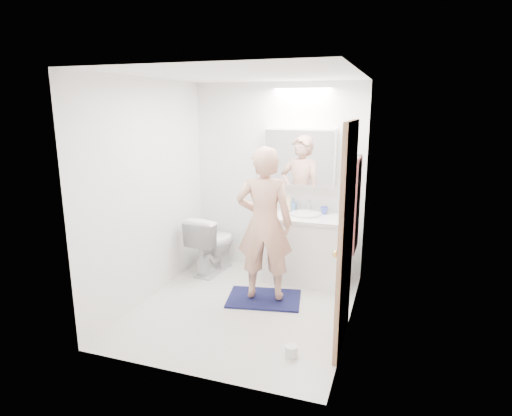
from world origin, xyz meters
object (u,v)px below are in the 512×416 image
at_px(toilet, 212,243).
at_px(person, 264,224).
at_px(soap_bottle_b, 293,205).
at_px(soap_bottle_a, 288,203).
at_px(toothbrush_cup, 324,211).
at_px(toilet_paper_roll, 291,351).
at_px(vanity_cabinet, 304,250).
at_px(medicine_cabinet, 300,157).

distance_m(toilet, person, 1.19).
xyz_separation_m(toilet, soap_bottle_b, (0.99, 0.30, 0.52)).
relative_size(toilet, soap_bottle_a, 3.60).
xyz_separation_m(toothbrush_cup, toilet_paper_roll, (0.07, -1.85, -0.81)).
distance_m(vanity_cabinet, toilet_paper_roll, 1.75).
distance_m(soap_bottle_b, toothbrush_cup, 0.40).
bearing_deg(soap_bottle_a, toilet, -164.14).
relative_size(soap_bottle_a, toilet_paper_roll, 1.92).
relative_size(soap_bottle_b, toilet_paper_roll, 1.54).
height_order(vanity_cabinet, toilet, vanity_cabinet).
bearing_deg(toothbrush_cup, toilet, -168.78).
bearing_deg(toothbrush_cup, toilet_paper_roll, -87.86).
xyz_separation_m(vanity_cabinet, person, (-0.29, -0.71, 0.49)).
bearing_deg(toilet_paper_roll, toothbrush_cup, 92.14).
height_order(medicine_cabinet, person, medicine_cabinet).
xyz_separation_m(soap_bottle_a, toothbrush_cup, (0.45, 0.01, -0.06)).
bearing_deg(vanity_cabinet, person, -111.97).
distance_m(toilet, toothbrush_cup, 1.49).
distance_m(vanity_cabinet, soap_bottle_a, 0.61).
relative_size(person, soap_bottle_b, 9.82).
bearing_deg(soap_bottle_b, vanity_cabinet, -43.21).
bearing_deg(person, toilet_paper_roll, 109.05).
height_order(toilet, soap_bottle_b, soap_bottle_b).
xyz_separation_m(medicine_cabinet, toothbrush_cup, (0.34, -0.05, -0.64)).
distance_m(person, soap_bottle_a, 0.86).
height_order(soap_bottle_a, toothbrush_cup, soap_bottle_a).
xyz_separation_m(soap_bottle_a, toilet_paper_roll, (0.52, -1.84, -0.88)).
bearing_deg(vanity_cabinet, soap_bottle_a, 148.86).
relative_size(medicine_cabinet, toilet_paper_roll, 8.00).
height_order(toilet, toilet_paper_roll, toilet).
height_order(person, toilet_paper_roll, person).
xyz_separation_m(vanity_cabinet, toothbrush_cup, (0.21, 0.16, 0.47)).
height_order(medicine_cabinet, soap_bottle_a, medicine_cabinet).
bearing_deg(toothbrush_cup, soap_bottle_a, -178.74).
distance_m(soap_bottle_a, toothbrush_cup, 0.46).
bearing_deg(soap_bottle_b, toothbrush_cup, -2.88).
distance_m(medicine_cabinet, soap_bottle_b, 0.60).
bearing_deg(soap_bottle_a, person, -92.55).
relative_size(person, toothbrush_cup, 17.33).
xyz_separation_m(person, soap_bottle_b, (0.09, 0.89, 0.02)).
bearing_deg(person, medicine_cabinet, -110.34).
bearing_deg(toilet, medicine_cabinet, -156.23).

